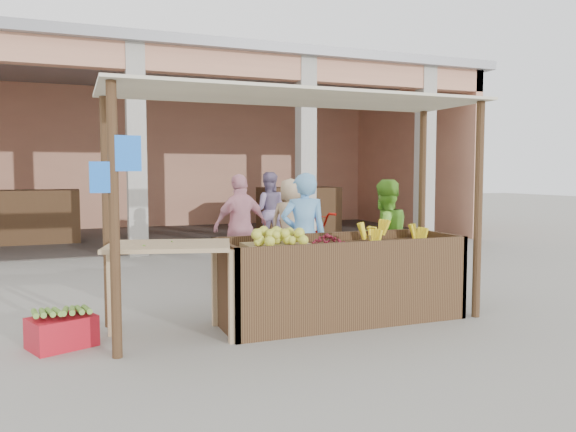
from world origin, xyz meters
name	(u,v)px	position (x,y,z in m)	size (l,w,h in m)	color
ground	(297,324)	(0.00, 0.00, 0.00)	(60.00, 60.00, 0.00)	gray
market_building	(165,128)	(0.05, 8.93, 2.70)	(14.40, 6.40, 4.20)	tan
fruit_stall	(340,283)	(0.50, 0.00, 0.40)	(2.60, 0.95, 0.80)	#513920
stall_awning	(294,135)	(-0.01, 0.06, 1.98)	(4.09, 1.35, 2.39)	#513920
banana_heap	(394,235)	(1.20, 0.06, 0.89)	(0.99, 0.54, 0.18)	yellow
melon_tray	(279,242)	(-0.22, -0.04, 0.89)	(0.67, 0.58, 0.18)	olive
berry_heap	(327,240)	(0.36, 0.03, 0.87)	(0.46, 0.37, 0.15)	maroon
side_table	(169,259)	(-1.34, -0.09, 0.78)	(1.29, 1.02, 0.92)	tan
papaya_pile	(169,234)	(-1.34, -0.09, 1.02)	(0.68, 0.39, 0.19)	#4C9A32
red_crate	(62,332)	(-2.30, 0.04, 0.14)	(0.54, 0.39, 0.28)	red
plantain_bundle	(61,312)	(-2.30, 0.04, 0.32)	(0.42, 0.29, 0.08)	olive
produce_sacks	(321,233)	(2.77, 5.44, 0.31)	(0.82, 0.77, 0.62)	maroon
vendor_blue	(304,232)	(0.51, 1.02, 0.85)	(0.64, 0.47, 1.69)	#6CAFEC
vendor_green	(384,235)	(1.53, 0.80, 0.79)	(0.76, 0.44, 1.58)	#6EBF30
motorcycle	(293,247)	(0.78, 2.05, 0.53)	(2.02, 0.70, 1.06)	#9A0E06
shopper_b	(241,223)	(0.19, 2.71, 0.84)	(0.98, 0.52, 1.68)	pink
shopper_c	(291,218)	(1.29, 3.44, 0.83)	(0.80, 0.52, 1.65)	tan
shopper_f	(268,207)	(1.60, 5.51, 0.88)	(0.86, 0.49, 1.75)	slate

